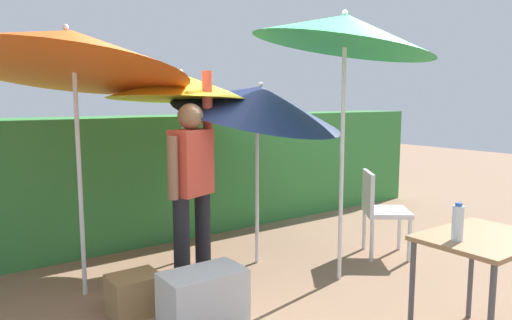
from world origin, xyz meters
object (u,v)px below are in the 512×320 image
chair_plastic (380,208)px  umbrella_navy (345,32)px  umbrella_orange (70,51)px  crate_cardboard (134,294)px  cooler_box (203,300)px  umbrella_rainbow (182,87)px  folding_table (482,250)px  umbrella_yellow (259,101)px  bottle_water (458,223)px  person_vendor (192,181)px

chair_plastic → umbrella_navy: bearing=-165.6°
umbrella_orange → crate_cardboard: umbrella_orange is taller
umbrella_navy → cooler_box: umbrella_navy is taller
umbrella_rainbow → umbrella_orange: size_ratio=0.80×
umbrella_orange → chair_plastic: size_ratio=2.72×
crate_cardboard → folding_table: bearing=-47.7°
cooler_box → folding_table: 1.91m
umbrella_yellow → bottle_water: umbrella_yellow is taller
umbrella_rainbow → bottle_water: size_ratio=8.08×
umbrella_rainbow → bottle_water: 2.81m
umbrella_navy → bottle_water: size_ratio=10.50×
chair_plastic → person_vendor: bearing=167.9°
bottle_water → folding_table: bearing=-10.6°
folding_table → bottle_water: (-0.23, 0.04, 0.21)m
chair_plastic → crate_cardboard: bearing=175.2°
umbrella_yellow → umbrella_navy: bearing=-67.3°
umbrella_navy → bottle_water: 1.93m
chair_plastic → folding_table: size_ratio=1.11×
umbrella_rainbow → umbrella_orange: 1.15m
umbrella_rainbow → chair_plastic: umbrella_rainbow is taller
person_vendor → cooler_box: person_vendor is taller
person_vendor → folding_table: bearing=-62.9°
umbrella_orange → person_vendor: size_ratio=1.29×
umbrella_rainbow → umbrella_yellow: bearing=-39.6°
umbrella_yellow → chair_plastic: size_ratio=2.24×
person_vendor → folding_table: (1.03, -2.01, -0.27)m
person_vendor → umbrella_yellow: bearing=11.0°
chair_plastic → folding_table: (-0.95, -1.59, 0.16)m
person_vendor → crate_cardboard: person_vendor is taller
umbrella_orange → bottle_water: (1.64, -2.37, -1.14)m
person_vendor → chair_plastic: 2.06m
umbrella_orange → chair_plastic: (2.82, -0.83, -1.50)m
umbrella_navy → umbrella_orange: bearing=152.8°
cooler_box → bottle_water: size_ratio=2.45×
chair_plastic → bottle_water: bearing=-127.3°
umbrella_navy → chair_plastic: umbrella_navy is taller
crate_cardboard → bottle_water: 2.38m
cooler_box → chair_plastic: bearing=7.7°
umbrella_navy → person_vendor: bearing=151.6°
umbrella_rainbow → umbrella_yellow: 0.77m
cooler_box → folding_table: (1.34, -1.28, 0.45)m
umbrella_orange → umbrella_yellow: 1.74m
crate_cardboard → umbrella_yellow: bearing=14.1°
umbrella_orange → folding_table: (1.87, -2.42, -1.34)m
chair_plastic → folding_table: chair_plastic is taller
umbrella_navy → folding_table: size_ratio=3.15×
umbrella_navy → chair_plastic: bearing=14.4°
umbrella_orange → bottle_water: umbrella_orange is taller
umbrella_yellow → crate_cardboard: (-1.45, -0.36, -1.46)m
umbrella_navy → folding_table: 2.08m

